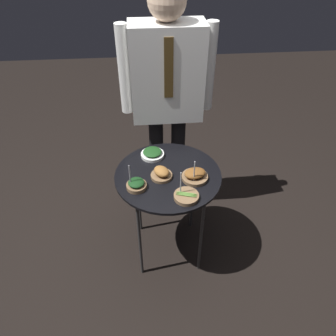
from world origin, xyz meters
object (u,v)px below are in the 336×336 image
(serving_cart, at_px, (168,181))
(bowl_spinach_back_right, at_px, (152,153))
(bowl_roast_far_rim, at_px, (161,173))
(bowl_spinach_near_rim, at_px, (136,184))
(bowl_roast_back_left, at_px, (195,175))
(waiter_figure, at_px, (167,85))
(bowl_asparagus_front_left, at_px, (186,196))

(serving_cart, height_order, bowl_spinach_back_right, bowl_spinach_back_right)
(serving_cart, xyz_separation_m, bowl_roast_far_rim, (-0.04, -0.02, 0.08))
(bowl_spinach_near_rim, bearing_deg, serving_cart, 28.47)
(bowl_spinach_back_right, distance_m, bowl_spinach_near_rim, 0.33)
(bowl_roast_far_rim, relative_size, bowl_roast_back_left, 0.82)
(serving_cart, bearing_deg, bowl_roast_far_rim, -151.04)
(bowl_spinach_back_right, bearing_deg, waiter_figure, 68.30)
(bowl_roast_back_left, bearing_deg, bowl_spinach_back_right, 134.35)
(bowl_roast_far_rim, bearing_deg, bowl_spinach_near_rim, -151.66)
(bowl_roast_back_left, height_order, bowl_asparagus_front_left, bowl_asparagus_front_left)
(serving_cart, distance_m, bowl_spinach_near_rim, 0.24)
(bowl_roast_back_left, bearing_deg, bowl_roast_far_rim, 170.88)
(bowl_spinach_near_rim, relative_size, bowl_asparagus_front_left, 1.00)
(bowl_spinach_back_right, bearing_deg, bowl_asparagus_front_left, -67.39)
(serving_cart, bearing_deg, bowl_roast_back_left, -19.27)
(serving_cart, relative_size, bowl_roast_far_rim, 5.38)
(bowl_asparagus_front_left, xyz_separation_m, waiter_figure, (-0.05, 0.74, 0.35))
(bowl_spinach_back_right, bearing_deg, bowl_spinach_near_rim, -110.02)
(bowl_asparagus_front_left, height_order, waiter_figure, waiter_figure)
(bowl_roast_far_rim, bearing_deg, bowl_spinach_back_right, 101.45)
(bowl_roast_far_rim, distance_m, bowl_spinach_near_rim, 0.18)
(bowl_asparagus_front_left, bearing_deg, bowl_roast_far_rim, 123.31)
(bowl_spinach_near_rim, relative_size, waiter_figure, 0.10)
(bowl_spinach_near_rim, height_order, waiter_figure, waiter_figure)
(bowl_spinach_back_right, relative_size, bowl_asparagus_front_left, 0.91)
(bowl_roast_back_left, bearing_deg, bowl_spinach_near_rim, -171.84)
(bowl_spinach_near_rim, bearing_deg, bowl_roast_far_rim, 28.34)
(bowl_spinach_back_right, xyz_separation_m, bowl_roast_back_left, (0.25, -0.25, 0.01))
(serving_cart, relative_size, waiter_figure, 0.43)
(bowl_spinach_near_rim, distance_m, waiter_figure, 0.75)
(bowl_roast_far_rim, height_order, bowl_asparagus_front_left, bowl_asparagus_front_left)
(bowl_spinach_back_right, xyz_separation_m, bowl_asparagus_front_left, (0.17, -0.42, -0.01))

